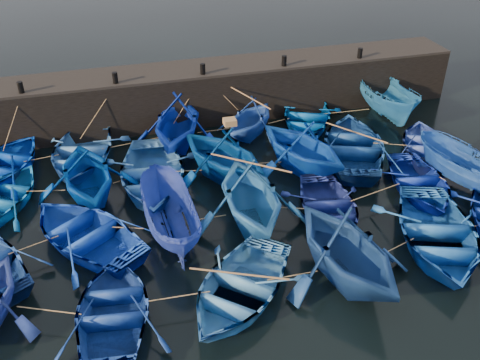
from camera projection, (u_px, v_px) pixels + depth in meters
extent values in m
plane|color=black|center=(265.00, 245.00, 18.51)|extent=(120.00, 120.00, 0.00)
cube|color=black|center=(200.00, 94.00, 26.35)|extent=(26.00, 2.50, 2.50)
cube|color=black|center=(199.00, 69.00, 25.64)|extent=(26.00, 2.50, 0.12)
cylinder|color=black|center=(21.00, 87.00, 22.92)|extent=(0.24, 0.24, 0.50)
cylinder|color=black|center=(115.00, 78.00, 23.83)|extent=(0.24, 0.24, 0.50)
cylinder|color=black|center=(203.00, 69.00, 24.74)|extent=(0.24, 0.24, 0.50)
cylinder|color=black|center=(284.00, 61.00, 25.65)|extent=(0.24, 0.24, 0.50)
cylinder|color=black|center=(360.00, 53.00, 26.56)|extent=(0.24, 0.24, 0.50)
imported|color=#002BA1|center=(1.00, 165.00, 22.00)|extent=(5.66, 6.17, 1.04)
imported|color=blue|center=(81.00, 152.00, 22.89)|extent=(4.88, 5.99, 1.09)
imported|color=#052297|center=(177.00, 121.00, 23.80)|extent=(5.40, 5.81, 2.50)
imported|color=#1B45A8|center=(250.00, 118.00, 24.74)|extent=(4.84, 4.84, 1.93)
imported|color=#004492|center=(307.00, 117.00, 25.86)|extent=(5.16, 5.84, 1.00)
imported|color=#206CAC|center=(387.00, 99.00, 26.46)|extent=(2.17, 5.23, 1.99)
imported|color=#0A5AAC|center=(2.00, 197.00, 20.18)|extent=(4.87, 5.38, 0.92)
imported|color=#003994|center=(87.00, 173.00, 20.26)|extent=(4.34, 4.90, 2.39)
imported|color=blue|center=(151.00, 174.00, 21.32)|extent=(4.55, 5.93, 1.14)
imported|color=navy|center=(223.00, 153.00, 21.47)|extent=(5.75, 6.00, 2.44)
imported|color=#083EB5|center=(302.00, 145.00, 22.02)|extent=(5.48, 5.81, 2.42)
imported|color=navy|center=(354.00, 145.00, 23.34)|extent=(5.71, 6.64, 1.16)
imported|color=#29449C|center=(426.00, 145.00, 23.63)|extent=(4.59, 5.22, 0.90)
imported|color=#0E39C7|center=(86.00, 232.00, 18.27)|extent=(5.88, 6.21, 1.05)
imported|color=#213998|center=(169.00, 216.00, 18.42)|extent=(1.96, 4.67, 1.77)
imported|color=#2166B2|center=(250.00, 195.00, 18.87)|extent=(4.32, 4.97, 2.54)
imported|color=navy|center=(328.00, 207.00, 19.64)|extent=(3.74, 4.77, 0.90)
imported|color=#0B2697|center=(419.00, 183.00, 21.03)|extent=(3.76, 4.78, 0.90)
imported|color=#1B4DA3|center=(467.00, 170.00, 20.99)|extent=(3.47, 4.89, 1.77)
imported|color=navy|center=(114.00, 310.00, 15.34)|extent=(3.79, 4.87, 0.93)
imported|color=blue|center=(239.00, 287.00, 16.07)|extent=(5.80, 5.89, 1.00)
imported|color=navy|center=(346.00, 248.00, 16.40)|extent=(5.04, 5.58, 2.57)
imported|color=#1452B2|center=(437.00, 234.00, 18.14)|extent=(5.50, 6.46, 1.14)
cube|color=#9B7543|center=(230.00, 122.00, 20.81)|extent=(0.48, 0.44, 0.24)
cylinder|color=tan|center=(42.00, 158.00, 22.44)|extent=(1.42, 0.25, 0.04)
cylinder|color=tan|center=(131.00, 143.00, 23.54)|extent=(2.49, 0.42, 0.04)
cylinder|color=tan|center=(215.00, 130.00, 24.57)|extent=(1.60, 0.05, 0.04)
cylinder|color=tan|center=(279.00, 121.00, 25.40)|extent=(1.15, 0.28, 0.04)
cylinder|color=tan|center=(347.00, 112.00, 26.27)|extent=(2.38, 0.13, 0.04)
cylinder|color=tan|center=(46.00, 191.00, 20.37)|extent=(1.44, 0.35, 0.04)
cylinder|color=tan|center=(121.00, 181.00, 20.97)|extent=(0.64, 0.25, 0.04)
cylinder|color=tan|center=(188.00, 171.00, 21.58)|extent=(1.12, 0.24, 0.04)
cylinder|color=tan|center=(263.00, 163.00, 22.10)|extent=(1.52, 0.29, 0.04)
cylinder|color=tan|center=(328.00, 152.00, 22.87)|extent=(0.87, 0.49, 0.04)
cylinder|color=tan|center=(391.00, 144.00, 23.46)|extent=(1.40, 0.66, 0.04)
cylinder|color=tan|center=(34.00, 245.00, 17.66)|extent=(1.57, 0.58, 0.04)
cylinder|color=tan|center=(128.00, 228.00, 18.43)|extent=(1.05, 0.41, 0.04)
cylinder|color=tan|center=(211.00, 218.00, 18.93)|extent=(1.12, 0.04, 0.04)
cylinder|color=tan|center=(290.00, 208.00, 19.42)|extent=(1.10, 0.44, 0.04)
cylinder|color=tan|center=(376.00, 192.00, 20.28)|extent=(2.33, 0.60, 0.04)
cylinder|color=tan|center=(443.00, 179.00, 21.08)|extent=(0.12, 0.29, 0.04)
cylinder|color=tan|center=(49.00, 310.00, 15.21)|extent=(1.79, 0.84, 0.04)
cylinder|color=tan|center=(178.00, 297.00, 15.67)|extent=(1.90, 0.14, 0.04)
cylinder|color=tan|center=(293.00, 276.00, 16.42)|extent=(1.62, 0.07, 0.04)
cylinder|color=tan|center=(392.00, 249.00, 17.47)|extent=(1.95, 0.65, 0.04)
cylinder|color=tan|center=(473.00, 227.00, 18.49)|extent=(1.05, 0.08, 0.04)
cylinder|color=tan|center=(12.00, 122.00, 22.97)|extent=(1.17, 1.13, 2.09)
cylinder|color=tan|center=(98.00, 111.00, 23.88)|extent=(1.95, 0.92, 2.10)
cylinder|color=tan|center=(188.00, 99.00, 24.98)|extent=(1.66, 0.53, 2.09)
cylinder|color=tan|center=(224.00, 95.00, 25.37)|extent=(1.81, 0.52, 2.09)
cylinder|color=tan|center=(291.00, 87.00, 26.26)|extent=(0.76, 0.27, 2.08)
cylinder|color=tan|center=(367.00, 78.00, 27.15)|extent=(0.94, 0.37, 2.09)
cylinder|color=#99724C|center=(250.00, 98.00, 24.20)|extent=(1.08, 2.84, 0.06)
cylinder|color=#99724C|center=(356.00, 133.00, 23.01)|extent=(1.77, 2.49, 0.06)
cylinder|color=#99724C|center=(251.00, 163.00, 18.17)|extent=(2.34, 1.97, 0.06)
cylinder|color=#99724C|center=(239.00, 274.00, 15.79)|extent=(2.74, 1.32, 0.06)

